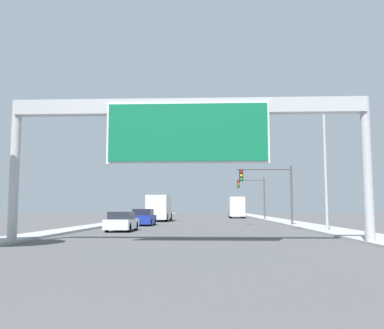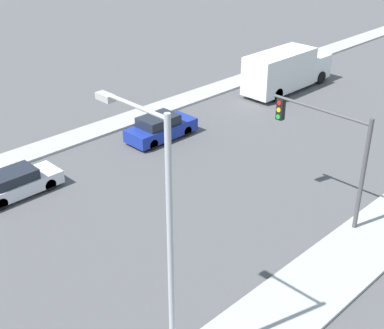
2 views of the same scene
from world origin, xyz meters
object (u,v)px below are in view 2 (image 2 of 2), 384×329
at_px(car_mid_left, 161,128).
at_px(traffic_light_near_intersection, 331,143).
at_px(street_lamp_right, 161,230).
at_px(truck_box_secondary, 286,70).
at_px(car_mid_center, 17,183).

distance_m(car_mid_left, traffic_light_near_intersection, 12.40).
xyz_separation_m(traffic_light_near_intersection, street_lamp_right, (1.47, -11.42, 1.55)).
bearing_deg(car_mid_left, truck_box_secondary, 90.00).
bearing_deg(car_mid_center, traffic_light_near_intersection, 38.01).
xyz_separation_m(car_mid_left, street_lamp_right, (13.48, -11.80, 4.62)).
xyz_separation_m(car_mid_center, street_lamp_right, (13.48, -2.04, 4.70)).
height_order(car_mid_center, street_lamp_right, street_lamp_right).
height_order(car_mid_center, car_mid_left, car_mid_left).
distance_m(car_mid_center, truck_box_secondary, 22.60).
height_order(traffic_light_near_intersection, street_lamp_right, street_lamp_right).
distance_m(car_mid_center, street_lamp_right, 14.42).
xyz_separation_m(car_mid_left, traffic_light_near_intersection, (12.01, -0.38, 3.07)).
height_order(car_mid_left, truck_box_secondary, truck_box_secondary).
relative_size(car_mid_center, traffic_light_near_intersection, 0.79).
bearing_deg(traffic_light_near_intersection, street_lamp_right, -82.66).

